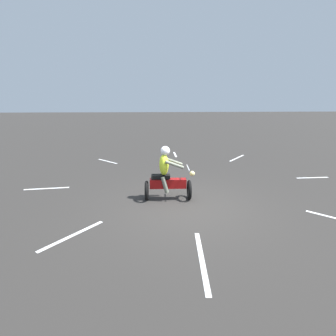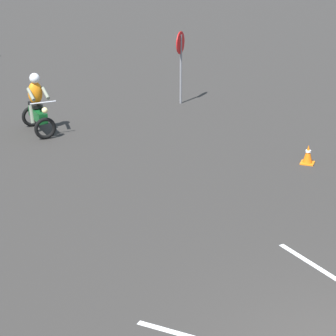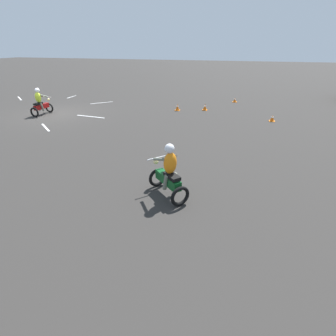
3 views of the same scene
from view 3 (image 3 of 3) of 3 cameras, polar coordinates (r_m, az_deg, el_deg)
The scene contains 12 objects.
ground_plane at distance 18.71m, azimuth -23.24°, elevation 10.79°, with size 120.00×120.00×0.00m, color #2D2B28.
motorcycle_rider_foreground at distance 18.63m, azimuth -26.03°, elevation 12.54°, with size 1.52×0.70×1.66m.
motorcycle_rider_background at distance 7.53m, azimuth 0.14°, elevation -1.29°, with size 1.39×1.43×1.66m.
traffic_cone_near_left at distance 18.35m, azimuth 8.04°, elevation 12.98°, with size 0.32×0.32×0.42m.
traffic_cone_near_right at distance 16.61m, azimuth 21.75°, elevation 10.00°, with size 0.32×0.32×0.36m.
traffic_cone_mid_center at distance 21.44m, azimuth 14.33°, elevation 14.13°, with size 0.32×0.32×0.33m.
traffic_cone_mid_left at distance 18.12m, azimuth 2.07°, elevation 13.05°, with size 0.32×0.32×0.43m.
lane_stripe_ne at distance 15.80m, azimuth -25.12°, elevation 8.02°, with size 0.10×1.69×0.01m, color silver.
lane_stripe_n at distance 17.25m, azimuth -16.50°, elevation 10.70°, with size 0.10×2.02×0.01m, color silver.
lane_stripe_nw at distance 21.24m, azimuth -14.25°, elevation 13.61°, with size 0.10×1.74×0.01m, color silver.
lane_stripe_w at distance 24.43m, azimuth -20.22°, elevation 14.35°, with size 0.10×1.30×0.01m, color silver.
lane_stripe_sw at distance 25.49m, azimuth -29.58°, elevation 13.05°, with size 0.10×1.89×0.01m, color silver.
Camera 3 is at (14.09, 11.59, 4.13)m, focal length 28.00 mm.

